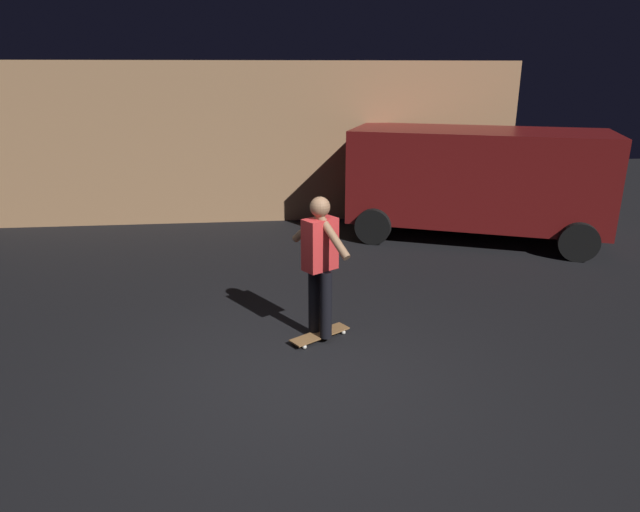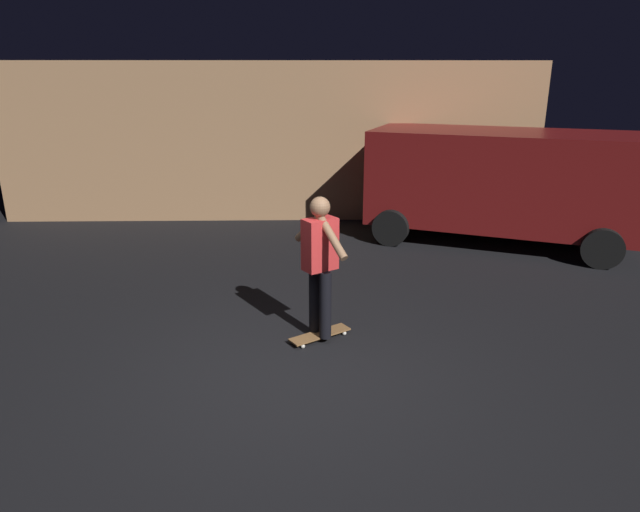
# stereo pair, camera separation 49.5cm
# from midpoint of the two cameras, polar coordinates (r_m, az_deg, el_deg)

# --- Properties ---
(ground_plane) EXTENTS (28.00, 28.00, 0.00)m
(ground_plane) POSITION_cam_midpoint_polar(r_m,az_deg,el_deg) (5.96, -4.47, -12.64)
(ground_plane) COLOR black
(low_building) EXTENTS (11.29, 4.16, 3.25)m
(low_building) POSITION_cam_midpoint_polar(r_m,az_deg,el_deg) (13.83, -8.22, 12.23)
(low_building) COLOR #AD7F56
(low_building) RESTS_ON ground_plane
(parked_van) EXTENTS (4.98, 3.61, 2.03)m
(parked_van) POSITION_cam_midpoint_polar(r_m,az_deg,el_deg) (10.92, 14.45, 7.77)
(parked_van) COLOR maroon
(parked_van) RESTS_ON ground_plane
(skateboard_ridden) EXTENTS (0.76, 0.59, 0.07)m
(skateboard_ridden) POSITION_cam_midpoint_polar(r_m,az_deg,el_deg) (6.77, -2.11, -8.04)
(skateboard_ridden) COLOR olive
(skateboard_ridden) RESTS_ON ground_plane
(skater) EXTENTS (0.61, 0.87, 1.67)m
(skater) POSITION_cam_midpoint_polar(r_m,az_deg,el_deg) (6.39, -2.21, -0.14)
(skater) COLOR black
(skater) RESTS_ON skateboard_ridden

